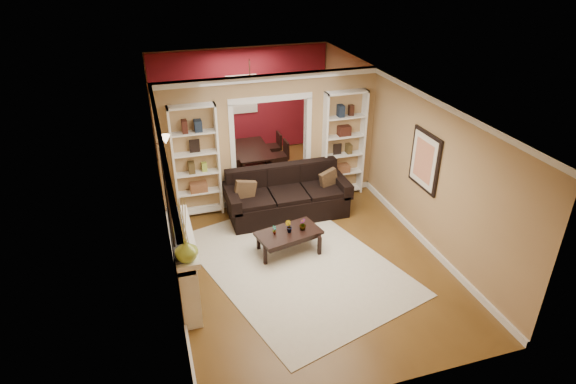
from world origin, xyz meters
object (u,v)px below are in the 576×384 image
object	(u,v)px
coffee_table	(289,242)
bookshelf_right	(343,144)
sofa	(287,194)
fireplace	(186,265)
bookshelf_left	(196,162)
dining_table	(253,158)

from	to	relation	value
coffee_table	bookshelf_right	world-z (taller)	bookshelf_right
sofa	bookshelf_right	world-z (taller)	bookshelf_right
sofa	coffee_table	xyz separation A→B (m)	(-0.37, -1.28, -0.27)
coffee_table	fireplace	xyz separation A→B (m)	(-1.86, -0.67, 0.37)
bookshelf_left	fireplace	bearing A→B (deg)	-102.05
fireplace	dining_table	xyz separation A→B (m)	(2.07, 4.33, -0.32)
bookshelf_left	sofa	bearing A→B (deg)	-19.01
sofa	dining_table	xyz separation A→B (m)	(-0.15, 2.38, -0.22)
sofa	bookshelf_right	distance (m)	1.67
bookshelf_right	dining_table	world-z (taller)	bookshelf_right
sofa	bookshelf_left	xyz separation A→B (m)	(-1.68, 0.58, 0.67)
bookshelf_right	dining_table	distance (m)	2.55
sofa	dining_table	size ratio (longest dim) A/B	1.64
bookshelf_left	fireplace	xyz separation A→B (m)	(-0.54, -2.53, -0.57)
coffee_table	dining_table	bearing A→B (deg)	73.85
sofa	fireplace	world-z (taller)	fireplace
sofa	bookshelf_right	size ratio (longest dim) A/B	1.06
fireplace	dining_table	bearing A→B (deg)	64.45
bookshelf_right	fireplace	bearing A→B (deg)	-145.20
coffee_table	bookshelf_left	xyz separation A→B (m)	(-1.32, 1.86, 0.94)
fireplace	dining_table	size ratio (longest dim) A/B	1.14
coffee_table	dining_table	distance (m)	3.67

